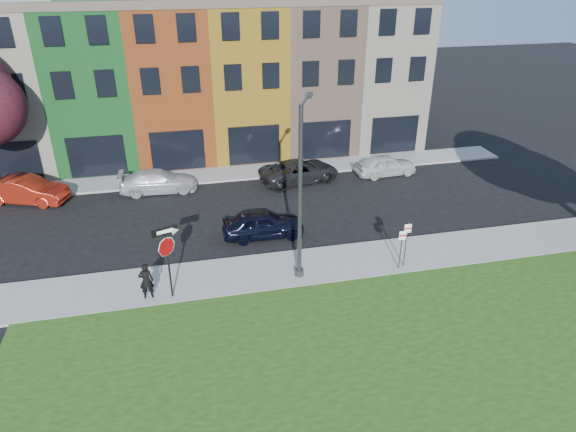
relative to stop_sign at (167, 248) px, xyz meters
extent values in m
plane|color=black|center=(5.80, -1.96, -2.43)|extent=(120.00, 120.00, 0.00)
cube|color=gray|center=(7.80, 1.04, -2.37)|extent=(40.00, 3.00, 0.12)
cube|color=gray|center=(2.80, 13.04, -2.37)|extent=(40.00, 2.40, 0.12)
cube|color=beige|center=(-9.20, 19.24, 2.57)|extent=(5.00, 10.00, 10.00)
cube|color=#227C2F|center=(-4.20, 19.24, 2.57)|extent=(5.00, 10.00, 10.00)
cube|color=#C25420|center=(0.80, 19.24, 2.57)|extent=(5.00, 10.00, 10.00)
cube|color=gold|center=(5.80, 19.24, 2.57)|extent=(5.00, 10.00, 10.00)
cube|color=#8F6F5C|center=(10.80, 19.24, 2.57)|extent=(5.00, 10.00, 10.00)
cube|color=beige|center=(15.80, 19.24, 2.57)|extent=(5.00, 10.00, 10.00)
cube|color=black|center=(3.30, 14.18, -0.93)|extent=(30.00, 0.12, 2.60)
cylinder|color=black|center=(0.00, 0.02, -0.72)|extent=(0.08, 0.08, 3.17)
cylinder|color=white|center=(0.00, 0.00, 0.07)|extent=(0.80, 0.29, 0.83)
cylinder|color=#8A0708|center=(0.00, -0.03, 0.07)|extent=(0.76, 0.27, 0.79)
cube|color=black|center=(0.00, 0.00, 0.77)|extent=(1.01, 0.37, 0.34)
cube|color=white|center=(0.00, -0.03, 0.77)|extent=(0.63, 0.23, 0.14)
imported|color=black|center=(-0.97, 0.14, -1.50)|extent=(0.61, 0.42, 1.62)
imported|color=black|center=(4.63, 4.42, -1.73)|extent=(1.77, 4.13, 1.39)
imported|color=maroon|center=(-7.90, 11.39, -1.67)|extent=(4.62, 5.67, 1.52)
imported|color=silver|center=(-0.52, 11.31, -1.76)|extent=(2.07, 4.66, 1.33)
imported|color=black|center=(8.12, 10.94, -1.73)|extent=(4.20, 5.88, 1.39)
imported|color=silver|center=(13.82, 10.78, -1.75)|extent=(2.14, 4.18, 1.35)
cylinder|color=#444649|center=(5.51, 0.39, 1.51)|extent=(0.18, 0.18, 7.64)
cylinder|color=#444649|center=(5.51, 0.39, -2.16)|extent=(0.40, 0.40, 0.30)
cylinder|color=#444649|center=(5.91, 1.31, 5.23)|extent=(0.90, 1.88, 0.12)
cube|color=#444649|center=(6.35, 2.32, 5.18)|extent=(0.45, 0.60, 0.16)
cylinder|color=#444649|center=(10.05, -0.06, -1.32)|extent=(0.05, 0.05, 1.98)
cube|color=white|center=(10.05, -0.09, -0.60)|extent=(0.32, 0.06, 0.42)
cube|color=#8A0708|center=(10.05, -0.11, -0.60)|extent=(0.32, 0.05, 0.06)
cylinder|color=#444649|center=(10.35, 0.10, -1.18)|extent=(0.05, 0.05, 2.25)
cube|color=white|center=(10.35, 0.07, -0.37)|extent=(0.32, 0.03, 0.42)
cube|color=#8A0708|center=(10.35, 0.05, -0.37)|extent=(0.32, 0.02, 0.06)
camera|label=1|loc=(0.84, -18.12, 10.32)|focal=32.00mm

